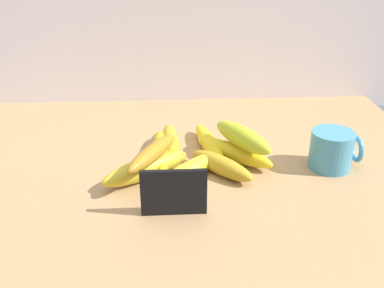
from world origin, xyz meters
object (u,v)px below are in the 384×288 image
object	(u,v)px
banana_0	(191,169)
banana_4	(146,168)
banana_7	(153,153)
coffee_mug	(332,150)
banana_5	(161,152)
banana_1	(221,165)
banana_2	(234,152)
chalkboard_sign	(174,194)
banana_3	(209,143)
banana_6	(171,143)
banana_8	(243,137)

from	to	relation	value
banana_0	banana_4	distance (cm)	8.61
banana_4	banana_7	world-z (taller)	banana_7
coffee_mug	banana_5	size ratio (longest dim) A/B	0.50
banana_0	banana_5	world-z (taller)	banana_5
banana_1	banana_2	bearing A→B (deg)	58.93
chalkboard_sign	banana_3	xyz separation A→B (cm)	(8.07, 22.97, -2.14)
banana_3	banana_6	size ratio (longest dim) A/B	1.02
banana_5	banana_1	bearing A→B (deg)	-28.54
banana_4	banana_6	xyz separation A→B (cm)	(4.83, 11.25, -0.36)
coffee_mug	banana_4	bearing A→B (deg)	-176.46
banana_0	banana_4	size ratio (longest dim) A/B	0.89
banana_1	banana_4	bearing A→B (deg)	-176.92
banana_3	banana_7	xyz separation A→B (cm)	(-11.74, -11.80, 4.21)
coffee_mug	banana_2	distance (cm)	19.62
banana_2	banana_0	bearing A→B (deg)	-145.42
banana_0	banana_2	distance (cm)	11.12
banana_3	banana_8	world-z (taller)	banana_8
chalkboard_sign	banana_5	size ratio (longest dim) A/B	0.55
banana_2	banana_3	world-z (taller)	banana_2
banana_1	banana_5	distance (cm)	13.42
banana_0	banana_4	xyz separation A→B (cm)	(-8.60, 0.16, 0.40)
chalkboard_sign	coffee_mug	xyz separation A→B (cm)	(31.84, 14.33, -0.00)
banana_4	banana_0	bearing A→B (deg)	-1.04
coffee_mug	banana_7	xyz separation A→B (cm)	(-35.51, -3.16, 2.08)
banana_2	banana_3	size ratio (longest dim) A/B	0.95
banana_0	banana_6	bearing A→B (deg)	108.30
coffee_mug	banana_4	size ratio (longest dim) A/B	0.53
banana_3	banana_5	xyz separation A→B (cm)	(-10.39, -3.73, 0.11)
banana_3	banana_7	size ratio (longest dim) A/B	1.17
banana_2	banana_5	world-z (taller)	banana_2
banana_8	banana_5	bearing A→B (deg)	171.60
chalkboard_sign	banana_3	distance (cm)	24.44
banana_0	banana_5	size ratio (longest dim) A/B	0.84
chalkboard_sign	banana_2	distance (cm)	22.28
banana_6	banana_7	xyz separation A→B (cm)	(-3.45, -12.12, 4.12)
chalkboard_sign	banana_8	distance (cm)	22.07
banana_2	banana_7	distance (cm)	18.28
banana_4	banana_5	size ratio (longest dim) A/B	0.95
banana_1	banana_4	distance (cm)	14.54
chalkboard_sign	banana_5	world-z (taller)	chalkboard_sign
banana_3	coffee_mug	bearing A→B (deg)	-19.97
banana_8	banana_3	bearing A→B (deg)	134.67
banana_7	banana_8	size ratio (longest dim) A/B	1.04
coffee_mug	banana_3	size ratio (longest dim) A/B	0.51
coffee_mug	banana_5	bearing A→B (deg)	171.82
banana_1	banana_7	world-z (taller)	banana_7
banana_6	banana_8	distance (cm)	16.30
chalkboard_sign	banana_2	bearing A→B (deg)	55.09
coffee_mug	banana_8	size ratio (longest dim) A/B	0.62
chalkboard_sign	banana_7	bearing A→B (deg)	108.21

